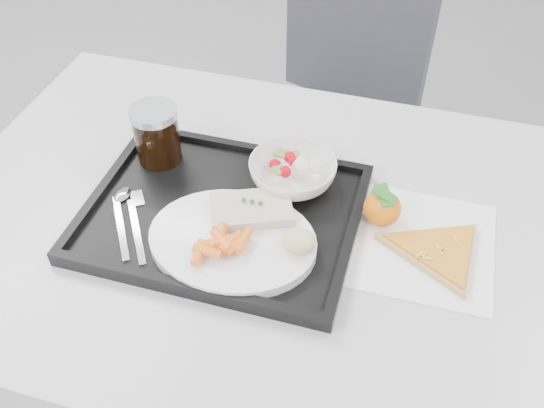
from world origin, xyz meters
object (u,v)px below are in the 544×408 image
object	(u,v)px
tray	(223,214)
salad_bowl	(293,172)
dinner_plate	(232,241)
chair	(343,103)
pizza_slice	(438,252)
table	(283,248)
tangerine	(382,208)
cola_glass	(156,133)

from	to	relation	value
tray	salad_bowl	distance (m)	0.14
dinner_plate	chair	bearing A→B (deg)	86.80
tray	pizza_slice	distance (m)	0.36
table	chair	size ratio (longest dim) A/B	1.29
dinner_plate	pizza_slice	size ratio (longest dim) A/B	1.25
salad_bowl	pizza_slice	world-z (taller)	salad_bowl
chair	tangerine	xyz separation A→B (m)	(0.17, -0.63, 0.25)
table	tray	xyz separation A→B (m)	(-0.10, -0.02, 0.08)
pizza_slice	table	bearing A→B (deg)	178.87
table	cola_glass	distance (m)	0.30
tray	tangerine	world-z (taller)	tangerine
salad_bowl	table	bearing A→B (deg)	-85.60
pizza_slice	chair	bearing A→B (deg)	112.03
tray	cola_glass	xyz separation A→B (m)	(-0.16, 0.10, 0.06)
dinner_plate	pizza_slice	world-z (taller)	dinner_plate
table	tangerine	size ratio (longest dim) A/B	18.18
dinner_plate	pizza_slice	xyz separation A→B (m)	(0.32, 0.08, -0.01)
table	pizza_slice	size ratio (longest dim) A/B	5.54
dinner_plate	table	bearing A→B (deg)	55.33
tray	dinner_plate	xyz separation A→B (m)	(0.04, -0.07, 0.02)
salad_bowl	cola_glass	size ratio (longest dim) A/B	1.41
cola_glass	pizza_slice	world-z (taller)	cola_glass
salad_bowl	pizza_slice	xyz separation A→B (m)	(0.26, -0.09, -0.03)
table	chair	xyz separation A→B (m)	(-0.02, 0.67, -0.15)
tray	pizza_slice	bearing A→B (deg)	2.56
tray	cola_glass	world-z (taller)	cola_glass
chair	tray	xyz separation A→B (m)	(-0.08, -0.69, 0.22)
table	pizza_slice	world-z (taller)	pizza_slice
table	dinner_plate	bearing A→B (deg)	-124.67
tray	cola_glass	size ratio (longest dim) A/B	4.17
tangerine	pizza_slice	distance (m)	0.11
salad_bowl	cola_glass	xyz separation A→B (m)	(-0.25, -0.00, 0.03)
table	tangerine	world-z (taller)	tangerine
tangerine	pizza_slice	bearing A→B (deg)	-25.26
table	tangerine	xyz separation A→B (m)	(0.16, 0.04, 0.10)
tangerine	salad_bowl	bearing A→B (deg)	166.09
dinner_plate	salad_bowl	world-z (taller)	salad_bowl
cola_glass	tangerine	size ratio (longest dim) A/B	1.64
salad_bowl	cola_glass	bearing A→B (deg)	-179.56
tangerine	pizza_slice	size ratio (longest dim) A/B	0.30
salad_bowl	tangerine	world-z (taller)	tangerine
table	cola_glass	bearing A→B (deg)	162.68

